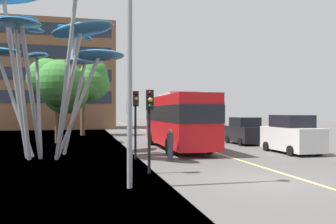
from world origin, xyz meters
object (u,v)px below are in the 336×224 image
object	(u,v)px
red_bus	(178,118)
traffic_light_kerb_far	(136,110)
leaf_sculpture	(44,41)
car_parked_mid	(292,135)
pedestrian	(170,145)
traffic_light_island_mid	(129,114)
traffic_light_kerb_near	(150,113)
street_lamp	(140,41)
car_parked_far	(245,131)

from	to	relation	value
red_bus	traffic_light_kerb_far	distance (m)	5.63
red_bus	leaf_sculpture	xyz separation A→B (m)	(-8.28, -2.32, 4.37)
traffic_light_kerb_far	car_parked_mid	world-z (taller)	traffic_light_kerb_far
leaf_sculpture	pedestrian	xyz separation A→B (m)	(6.39, -3.22, -5.61)
leaf_sculpture	traffic_light_island_mid	world-z (taller)	leaf_sculpture
red_bus	car_parked_mid	distance (m)	7.31
leaf_sculpture	traffic_light_kerb_near	xyz separation A→B (m)	(4.72, -6.51, -3.98)
leaf_sculpture	street_lamp	size ratio (longest dim) A/B	1.32
red_bus	leaf_sculpture	world-z (taller)	leaf_sculpture
traffic_light_kerb_near	street_lamp	bearing A→B (deg)	-107.81
traffic_light_kerb_near	pedestrian	distance (m)	4.04
traffic_light_kerb_far	pedestrian	xyz separation A→B (m)	(1.59, -1.14, -1.78)
pedestrian	street_lamp	bearing A→B (deg)	-113.21
red_bus	traffic_light_kerb_far	bearing A→B (deg)	-128.36
red_bus	pedestrian	world-z (taller)	red_bus
street_lamp	car_parked_far	bearing A→B (deg)	52.48
car_parked_mid	car_parked_far	bearing A→B (deg)	91.49
car_parked_mid	pedestrian	xyz separation A→B (m)	(-8.06, -1.75, -0.26)
red_bus	car_parked_far	world-z (taller)	red_bus
car_parked_mid	pedestrian	world-z (taller)	car_parked_mid
car_parked_far	traffic_light_island_mid	bearing A→B (deg)	-158.30
traffic_light_kerb_far	traffic_light_kerb_near	bearing A→B (deg)	-90.98
leaf_sculpture	pedestrian	bearing A→B (deg)	-26.73
car_parked_far	pedestrian	bearing A→B (deg)	-135.43
traffic_light_kerb_far	street_lamp	bearing A→B (deg)	-97.05
red_bus	street_lamp	world-z (taller)	street_lamp
pedestrian	leaf_sculpture	bearing A→B (deg)	153.27
car_parked_mid	car_parked_far	xyz separation A→B (m)	(-0.16, 6.04, -0.10)
leaf_sculpture	traffic_light_kerb_far	distance (m)	6.48
car_parked_mid	red_bus	bearing A→B (deg)	148.47
traffic_light_island_mid	car_parked_far	world-z (taller)	traffic_light_island_mid
car_parked_mid	car_parked_far	size ratio (longest dim) A/B	1.13
traffic_light_kerb_near	pedestrian	xyz separation A→B (m)	(1.67, 3.29, -1.64)
traffic_light_kerb_near	street_lamp	distance (m)	3.46
traffic_light_kerb_near	car_parked_far	world-z (taller)	traffic_light_kerb_near
red_bus	street_lamp	size ratio (longest dim) A/B	1.39
car_parked_mid	street_lamp	bearing A→B (deg)	-144.71
leaf_sculpture	car_parked_mid	world-z (taller)	leaf_sculpture
red_bus	traffic_light_island_mid	distance (m)	3.80
traffic_light_kerb_far	traffic_light_island_mid	size ratio (longest dim) A/B	1.11
traffic_light_kerb_near	street_lamp	size ratio (longest dim) A/B	0.45
car_parked_far	pedestrian	distance (m)	11.10
leaf_sculpture	street_lamp	distance (m)	9.87
red_bus	street_lamp	distance (m)	12.34
red_bus	pedestrian	xyz separation A→B (m)	(-1.89, -5.54, -1.25)
leaf_sculpture	traffic_light_kerb_near	world-z (taller)	leaf_sculpture
street_lamp	car_parked_mid	bearing A→B (deg)	35.29
leaf_sculpture	car_parked_mid	xyz separation A→B (m)	(14.45, -1.47, -5.35)
traffic_light_island_mid	car_parked_far	bearing A→B (deg)	21.70
traffic_light_kerb_near	street_lamp	world-z (taller)	street_lamp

